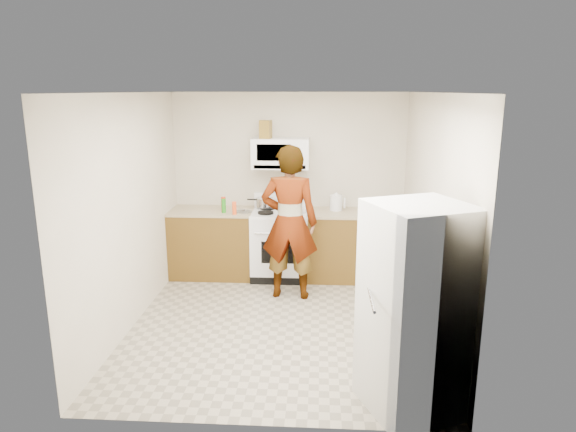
# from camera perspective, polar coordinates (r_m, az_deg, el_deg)

# --- Properties ---
(floor) EXTENTS (3.60, 3.60, 0.00)m
(floor) POSITION_cam_1_polar(r_m,az_deg,el_deg) (5.84, -0.98, -11.81)
(floor) COLOR gray
(floor) RESTS_ON ground
(back_wall) EXTENTS (3.20, 0.02, 2.50)m
(back_wall) POSITION_cam_1_polar(r_m,az_deg,el_deg) (7.16, 0.09, 3.58)
(back_wall) COLOR beige
(back_wall) RESTS_ON floor
(right_wall) EXTENTS (0.02, 3.60, 2.50)m
(right_wall) POSITION_cam_1_polar(r_m,az_deg,el_deg) (5.52, 15.64, -0.04)
(right_wall) COLOR beige
(right_wall) RESTS_ON floor
(cabinet_left) EXTENTS (1.12, 0.62, 0.90)m
(cabinet_left) POSITION_cam_1_polar(r_m,az_deg,el_deg) (7.20, -8.37, -3.08)
(cabinet_left) COLOR brown
(cabinet_left) RESTS_ON floor
(counter_left) EXTENTS (1.14, 0.64, 0.03)m
(counter_left) POSITION_cam_1_polar(r_m,az_deg,el_deg) (7.07, -8.50, 0.55)
(counter_left) COLOR tan
(counter_left) RESTS_ON cabinet_left
(cabinet_right) EXTENTS (0.80, 0.62, 0.90)m
(cabinet_right) POSITION_cam_1_polar(r_m,az_deg,el_deg) (7.05, 5.47, -3.35)
(cabinet_right) COLOR brown
(cabinet_right) RESTS_ON floor
(counter_right) EXTENTS (0.82, 0.64, 0.03)m
(counter_right) POSITION_cam_1_polar(r_m,az_deg,el_deg) (6.93, 5.56, 0.35)
(counter_right) COLOR tan
(counter_right) RESTS_ON cabinet_right
(gas_range) EXTENTS (0.76, 0.65, 1.13)m
(gas_range) POSITION_cam_1_polar(r_m,az_deg,el_deg) (7.05, -0.88, -2.99)
(gas_range) COLOR white
(gas_range) RESTS_ON floor
(microwave) EXTENTS (0.76, 0.38, 0.40)m
(microwave) POSITION_cam_1_polar(r_m,az_deg,el_deg) (6.92, -0.83, 6.99)
(microwave) COLOR white
(microwave) RESTS_ON back_wall
(person) EXTENTS (0.72, 0.50, 1.90)m
(person) POSITION_cam_1_polar(r_m,az_deg,el_deg) (6.25, 0.16, -0.75)
(person) COLOR tan
(person) RESTS_ON floor
(fridge) EXTENTS (0.92, 0.92, 1.70)m
(fridge) POSITION_cam_1_polar(r_m,az_deg,el_deg) (4.21, 13.97, -10.07)
(fridge) COLOR silver
(fridge) RESTS_ON floor
(kettle) EXTENTS (0.21, 0.21, 0.21)m
(kettle) POSITION_cam_1_polar(r_m,az_deg,el_deg) (6.98, 5.36, 1.47)
(kettle) COLOR silver
(kettle) RESTS_ON counter_right
(jug) EXTENTS (0.17, 0.17, 0.24)m
(jug) POSITION_cam_1_polar(r_m,az_deg,el_deg) (6.85, -2.50, 9.60)
(jug) COLOR brown
(jug) RESTS_ON microwave
(saucepan) EXTENTS (0.27, 0.27, 0.12)m
(saucepan) POSITION_cam_1_polar(r_m,az_deg,el_deg) (7.09, -2.63, 1.51)
(saucepan) COLOR #ACABB0
(saucepan) RESTS_ON gas_range
(tray) EXTENTS (0.29, 0.23, 0.05)m
(tray) POSITION_cam_1_polar(r_m,az_deg,el_deg) (6.84, 0.87, 0.56)
(tray) COLOR white
(tray) RESTS_ON gas_range
(bottle_spray) EXTENTS (0.07, 0.07, 0.21)m
(bottle_spray) POSITION_cam_1_polar(r_m,az_deg,el_deg) (6.88, -7.18, 1.26)
(bottle_spray) COLOR red
(bottle_spray) RESTS_ON counter_left
(bottle_hot_sauce) EXTENTS (0.07, 0.07, 0.17)m
(bottle_hot_sauce) POSITION_cam_1_polar(r_m,az_deg,el_deg) (6.76, -5.98, 0.89)
(bottle_hot_sauce) COLOR #F8511B
(bottle_hot_sauce) RESTS_ON counter_left
(bottle_green_cap) EXTENTS (0.07, 0.07, 0.19)m
(bottle_green_cap) POSITION_cam_1_polar(r_m,az_deg,el_deg) (6.87, -7.16, 1.16)
(bottle_green_cap) COLOR #1F7D16
(bottle_green_cap) RESTS_ON counter_left
(pot_lid) EXTENTS (0.25, 0.25, 0.01)m
(pot_lid) POSITION_cam_1_polar(r_m,az_deg,el_deg) (6.90, -4.95, 0.51)
(pot_lid) COLOR silver
(pot_lid) RESTS_ON counter_left
(broom) EXTENTS (0.13, 0.29, 1.36)m
(broom) POSITION_cam_1_polar(r_m,az_deg,el_deg) (6.34, 13.72, -3.42)
(broom) COLOR white
(broom) RESTS_ON floor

